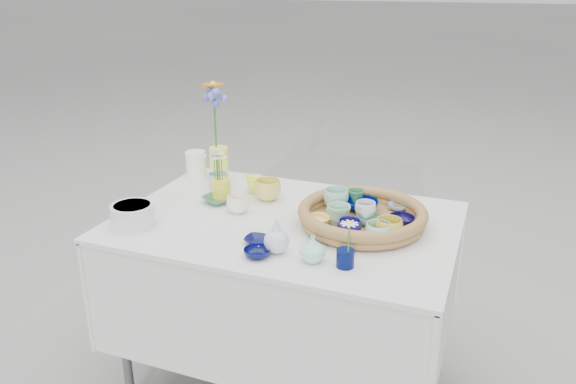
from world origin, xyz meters
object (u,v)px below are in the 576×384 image
(display_table, at_px, (286,384))
(bud_vase_seafoam, at_px, (313,248))
(wicker_tray, at_px, (362,216))
(tall_vase_yellow, at_px, (219,164))

(display_table, bearing_deg, bud_vase_seafoam, -54.10)
(wicker_tray, relative_size, tall_vase_yellow, 3.07)
(bud_vase_seafoam, height_order, tall_vase_yellow, tall_vase_yellow)
(wicker_tray, height_order, bud_vase_seafoam, bud_vase_seafoam)
(wicker_tray, distance_m, tall_vase_yellow, 0.76)
(wicker_tray, relative_size, bud_vase_seafoam, 5.30)
(display_table, bearing_deg, tall_vase_yellow, 145.61)
(bud_vase_seafoam, relative_size, tall_vase_yellow, 0.58)
(bud_vase_seafoam, bearing_deg, tall_vase_yellow, 137.93)
(wicker_tray, distance_m, bud_vase_seafoam, 0.34)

